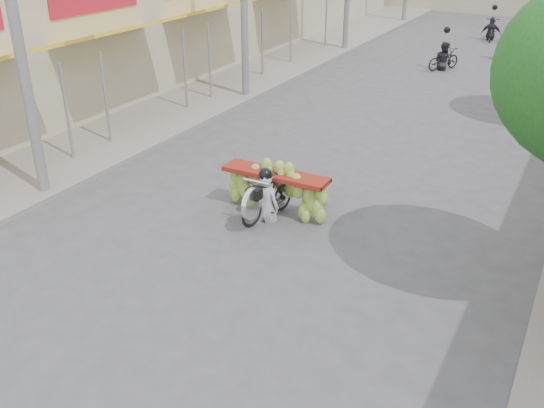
% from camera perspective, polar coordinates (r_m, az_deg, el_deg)
% --- Properties ---
extents(ground, '(120.00, 120.00, 0.00)m').
position_cam_1_polar(ground, '(9.56, -11.45, -12.37)').
color(ground, '#4F4F54').
rests_on(ground, ground).
extents(sidewalk_left, '(4.00, 60.00, 0.12)m').
position_cam_1_polar(sidewalk_left, '(24.57, -2.12, 12.28)').
color(sidewalk_left, gray).
rests_on(sidewalk_left, ground).
extents(utility_pole_near, '(0.60, 0.24, 8.00)m').
position_cam_1_polar(utility_pole_near, '(13.69, -23.22, 16.32)').
color(utility_pole_near, slate).
rests_on(utility_pole_near, ground).
extents(banana_motorbike, '(2.32, 1.83, 1.94)m').
position_cam_1_polar(banana_motorbike, '(12.57, -0.12, 1.59)').
color(banana_motorbike, black).
rests_on(banana_motorbike, ground).
extents(bg_motorbike_a, '(1.23, 1.60, 1.95)m').
position_cam_1_polar(bg_motorbike_a, '(26.04, 15.93, 13.70)').
color(bg_motorbike_a, black).
rests_on(bg_motorbike_a, ground).
extents(bg_motorbike_b, '(1.12, 1.70, 1.95)m').
position_cam_1_polar(bg_motorbike_b, '(28.56, 21.54, 14.12)').
color(bg_motorbike_b, black).
rests_on(bg_motorbike_b, ground).
extents(bg_motorbike_c, '(1.04, 1.80, 1.95)m').
position_cam_1_polar(bg_motorbike_c, '(33.04, 20.02, 15.62)').
color(bg_motorbike_c, black).
rests_on(bg_motorbike_c, ground).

